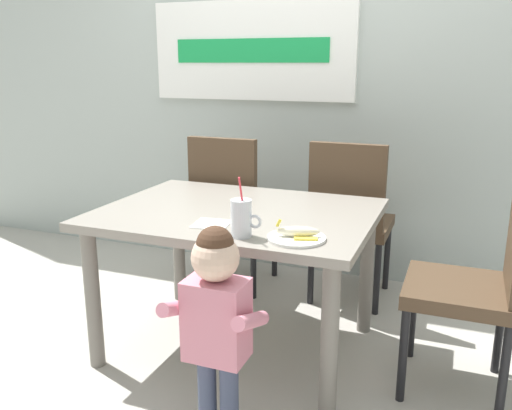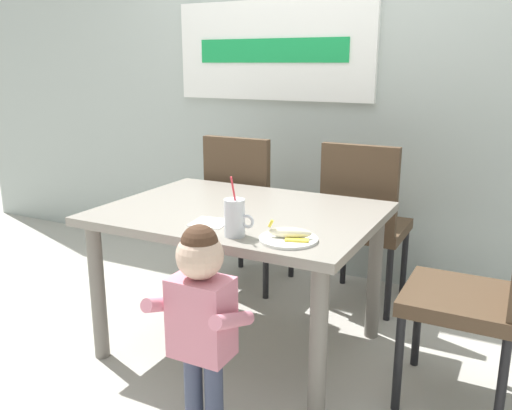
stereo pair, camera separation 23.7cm
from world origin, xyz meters
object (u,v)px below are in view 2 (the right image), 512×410
object	(u,v)px
dining_chair_far	(485,282)
peeled_banana	(291,233)
dining_chair_left	(246,204)
dining_chair_right	(363,216)
toddler_standing	(201,308)
snack_plate	(288,239)
dining_table	(241,229)
paper_napkin	(210,223)
milk_cup	(235,220)

from	to	relation	value
dining_chair_far	peeled_banana	bearing A→B (deg)	-63.48
dining_chair_far	dining_chair_left	bearing A→B (deg)	-114.29
dining_chair_left	dining_chair_far	size ratio (longest dim) A/B	1.00
dining_chair_right	toddler_standing	distance (m)	1.39
toddler_standing	snack_plate	distance (m)	0.43
dining_chair_right	dining_chair_far	size ratio (longest dim) A/B	1.00
dining_chair_right	toddler_standing	size ratio (longest dim) A/B	1.15
dining_table	dining_chair_right	size ratio (longest dim) A/B	1.31
dining_chair_right	dining_chair_far	xyz separation A→B (m)	(0.70, -0.69, 0.00)
toddler_standing	dining_chair_right	bearing A→B (deg)	82.19
dining_chair_right	dining_chair_far	bearing A→B (deg)	135.17
dining_table	paper_napkin	distance (m)	0.27
snack_plate	peeled_banana	distance (m)	0.03
toddler_standing	peeled_banana	distance (m)	0.45
toddler_standing	paper_napkin	distance (m)	0.49
dining_table	peeled_banana	distance (m)	0.52
dining_chair_right	snack_plate	distance (m)	1.05
dining_chair_left	milk_cup	distance (m)	1.17
snack_plate	paper_napkin	distance (m)	0.40
dining_chair_right	snack_plate	bearing A→B (deg)	89.97
dining_chair_right	milk_cup	xyz separation A→B (m)	(-0.21, -1.08, 0.23)
dining_chair_left	dining_chair_right	size ratio (longest dim) A/B	1.00
milk_cup	peeled_banana	distance (m)	0.23
snack_plate	peeled_banana	world-z (taller)	peeled_banana
toddler_standing	milk_cup	bearing A→B (deg)	94.82
dining_chair_left	paper_napkin	size ratio (longest dim) A/B	6.40
toddler_standing	peeled_banana	world-z (taller)	toddler_standing
dining_chair_far	dining_table	bearing A→B (deg)	-88.47
dining_table	dining_chair_right	bearing A→B (deg)	61.78
peeled_banana	milk_cup	bearing A→B (deg)	-168.55
dining_table	dining_chair_right	world-z (taller)	dining_chair_right
snack_plate	peeled_banana	size ratio (longest dim) A/B	1.31
dining_chair_right	peeled_banana	distance (m)	1.05
dining_table	milk_cup	size ratio (longest dim) A/B	5.07
dining_chair_right	dining_table	bearing A→B (deg)	61.78
toddler_standing	dining_chair_far	bearing A→B (deg)	37.70
dining_table	paper_napkin	world-z (taller)	paper_napkin
snack_plate	paper_napkin	world-z (taller)	snack_plate
dining_table	paper_napkin	bearing A→B (deg)	-92.29
dining_table	dining_chair_left	size ratio (longest dim) A/B	1.31
toddler_standing	peeled_banana	xyz separation A→B (m)	(0.20, 0.34, 0.21)
dining_chair_left	toddler_standing	distance (m)	1.42
dining_table	toddler_standing	distance (m)	0.69
dining_table	peeled_banana	bearing A→B (deg)	-38.61
snack_plate	dining_chair_far	bearing A→B (deg)	26.38
milk_cup	dining_chair_right	bearing A→B (deg)	78.82
dining_chair_left	snack_plate	bearing A→B (deg)	126.16
dining_chair_far	peeled_banana	distance (m)	0.79
peeled_banana	paper_napkin	world-z (taller)	peeled_banana
dining_chair_right	toddler_standing	xyz separation A→B (m)	(-0.19, -1.37, -0.02)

